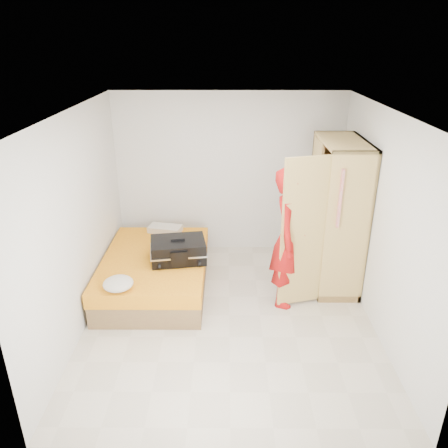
{
  "coord_description": "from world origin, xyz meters",
  "views": [
    {
      "loc": [
        -0.04,
        -4.74,
        3.34
      ],
      "look_at": [
        -0.07,
        0.69,
        1.0
      ],
      "focal_mm": 35.0,
      "sensor_mm": 36.0,
      "label": 1
    }
  ],
  "objects_px": {
    "wardrobe": "(334,220)",
    "person": "(289,238)",
    "bed": "(155,272)",
    "round_cushion": "(118,284)",
    "suitcase": "(178,250)"
  },
  "relations": [
    {
      "from": "bed",
      "to": "suitcase",
      "type": "height_order",
      "value": "suitcase"
    },
    {
      "from": "bed",
      "to": "round_cushion",
      "type": "xyz_separation_m",
      "value": [
        -0.31,
        -0.85,
        0.32
      ]
    },
    {
      "from": "bed",
      "to": "wardrobe",
      "type": "height_order",
      "value": "wardrobe"
    },
    {
      "from": "person",
      "to": "suitcase",
      "type": "relative_size",
      "value": 2.27
    },
    {
      "from": "suitcase",
      "to": "round_cushion",
      "type": "height_order",
      "value": "suitcase"
    },
    {
      "from": "round_cushion",
      "to": "wardrobe",
      "type": "bearing_deg",
      "value": 19.68
    },
    {
      "from": "suitcase",
      "to": "person",
      "type": "bearing_deg",
      "value": -17.91
    },
    {
      "from": "wardrobe",
      "to": "round_cushion",
      "type": "distance_m",
      "value": 3.01
    },
    {
      "from": "bed",
      "to": "round_cushion",
      "type": "bearing_deg",
      "value": -110.01
    },
    {
      "from": "round_cushion",
      "to": "suitcase",
      "type": "bearing_deg",
      "value": 49.03
    },
    {
      "from": "person",
      "to": "wardrobe",
      "type": "bearing_deg",
      "value": -34.56
    },
    {
      "from": "wardrobe",
      "to": "suitcase",
      "type": "height_order",
      "value": "wardrobe"
    },
    {
      "from": "round_cushion",
      "to": "person",
      "type": "bearing_deg",
      "value": 13.95
    },
    {
      "from": "wardrobe",
      "to": "person",
      "type": "relative_size",
      "value": 1.12
    },
    {
      "from": "suitcase",
      "to": "wardrobe",
      "type": "bearing_deg",
      "value": -2.59
    }
  ]
}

